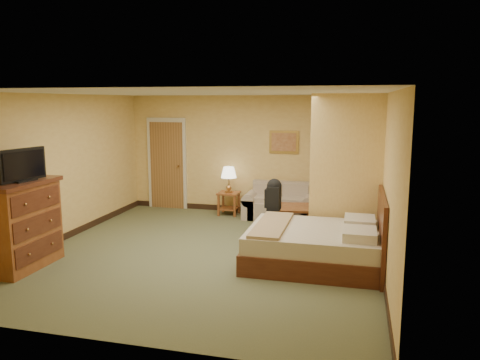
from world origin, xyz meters
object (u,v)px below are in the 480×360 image
(coffee_table, at_px, (293,213))
(bed, at_px, (319,245))
(loveseat, at_px, (280,207))
(dresser, at_px, (21,224))

(coffee_table, height_order, bed, bed)
(loveseat, bearing_deg, bed, -68.59)
(loveseat, bearing_deg, coffee_table, -66.20)
(loveseat, distance_m, bed, 2.87)
(coffee_table, distance_m, dresser, 4.72)
(coffee_table, height_order, dresser, dresser)
(loveseat, xyz_separation_m, dresser, (-3.25, -3.88, 0.42))
(coffee_table, bearing_deg, loveseat, 113.80)
(dresser, xyz_separation_m, bed, (4.29, 1.22, -0.36))
(dresser, height_order, bed, dresser)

